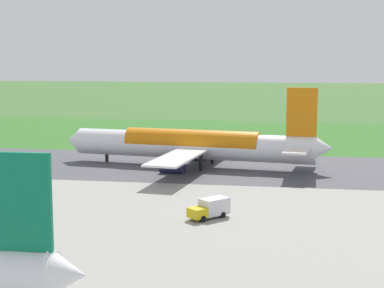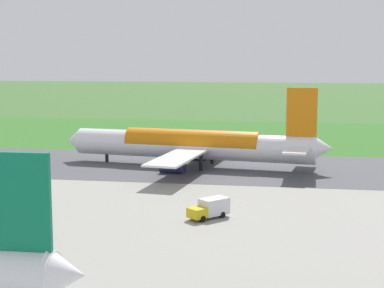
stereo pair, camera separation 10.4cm
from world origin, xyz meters
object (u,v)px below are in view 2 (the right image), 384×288
(service_truck_baggage, at_px, (210,208))
(traffic_cone_orange, at_px, (271,138))
(airliner_main, at_px, (194,145))
(no_stopping_sign, at_px, (298,134))

(service_truck_baggage, height_order, traffic_cone_orange, service_truck_baggage)
(service_truck_baggage, relative_size, traffic_cone_orange, 10.55)
(airliner_main, xyz_separation_m, no_stopping_sign, (-20.57, -44.06, -2.94))
(airliner_main, bearing_deg, no_stopping_sign, -115.03)
(service_truck_baggage, bearing_deg, traffic_cone_orange, -93.68)
(airliner_main, distance_m, traffic_cone_orange, 45.67)
(no_stopping_sign, bearing_deg, service_truck_baggage, 81.46)
(airliner_main, distance_m, no_stopping_sign, 48.71)
(service_truck_baggage, distance_m, traffic_cone_orange, 81.38)
(service_truck_baggage, bearing_deg, airliner_main, -77.63)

